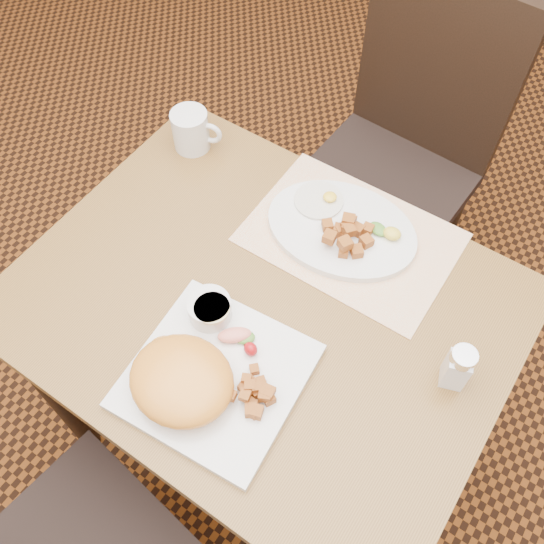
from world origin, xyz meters
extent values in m
plane|color=black|center=(0.00, 0.00, 0.00)|extent=(8.00, 8.00, 0.00)
cube|color=brown|center=(0.00, 0.00, 0.73)|extent=(0.90, 0.70, 0.03)
cylinder|color=black|center=(-0.40, -0.30, 0.36)|extent=(0.05, 0.05, 0.71)
cylinder|color=black|center=(-0.40, 0.30, 0.36)|extent=(0.05, 0.05, 0.71)
cylinder|color=black|center=(0.40, 0.30, 0.36)|extent=(0.05, 0.05, 0.71)
cylinder|color=black|center=(-0.19, -0.36, 0.21)|extent=(0.04, 0.04, 0.42)
cube|color=black|center=(-0.04, 0.62, 0.45)|extent=(0.44, 0.44, 0.05)
cylinder|color=black|center=(0.15, 0.80, 0.21)|extent=(0.04, 0.04, 0.42)
cylinder|color=black|center=(0.14, 0.44, 0.21)|extent=(0.04, 0.04, 0.42)
cylinder|color=black|center=(-0.21, 0.81, 0.21)|extent=(0.04, 0.04, 0.42)
cylinder|color=black|center=(-0.22, 0.45, 0.21)|extent=(0.04, 0.04, 0.42)
cube|color=black|center=(-0.03, 0.82, 0.72)|extent=(0.42, 0.06, 0.50)
cube|color=white|center=(0.06, 0.22, 0.75)|extent=(0.40, 0.28, 0.00)
cube|color=silver|center=(0.02, -0.17, 0.76)|extent=(0.30, 0.30, 0.02)
ellipsoid|color=orange|center=(-0.01, -0.22, 0.80)|extent=(0.18, 0.16, 0.07)
ellipsoid|color=orange|center=(0.02, -0.24, 0.78)|extent=(0.07, 0.06, 0.02)
ellipsoid|color=orange|center=(-0.07, -0.19, 0.78)|extent=(0.07, 0.06, 0.02)
cylinder|color=silver|center=(-0.06, -0.08, 0.79)|extent=(0.08, 0.08, 0.04)
cylinder|color=beige|center=(-0.05, -0.08, 0.81)|extent=(0.06, 0.06, 0.01)
ellipsoid|color=#387223|center=(0.02, -0.09, 0.77)|extent=(0.05, 0.04, 0.01)
ellipsoid|color=red|center=(0.05, -0.10, 0.78)|extent=(0.03, 0.03, 0.03)
ellipsoid|color=#F28C72|center=(0.01, -0.09, 0.78)|extent=(0.06, 0.06, 0.02)
cylinder|color=white|center=(-0.03, 0.25, 0.77)|extent=(0.10, 0.10, 0.01)
ellipsoid|color=yellow|center=(-0.02, 0.26, 0.78)|extent=(0.03, 0.03, 0.01)
ellipsoid|color=#387223|center=(0.10, 0.25, 0.78)|extent=(0.05, 0.04, 0.01)
ellipsoid|color=yellow|center=(0.13, 0.25, 0.78)|extent=(0.04, 0.03, 0.02)
cube|color=white|center=(0.35, 0.05, 0.79)|extent=(0.05, 0.05, 0.08)
cylinder|color=silver|center=(0.35, 0.05, 0.84)|extent=(0.05, 0.05, 0.02)
cylinder|color=silver|center=(-0.36, 0.24, 0.80)|extent=(0.08, 0.08, 0.09)
torus|color=silver|center=(-0.31, 0.26, 0.80)|extent=(0.05, 0.03, 0.05)
cube|color=#AC5A1B|center=(0.10, -0.15, 0.77)|extent=(0.03, 0.03, 0.02)
cube|color=#AC5A1B|center=(0.09, -0.16, 0.79)|extent=(0.02, 0.02, 0.02)
cube|color=#AC5A1B|center=(0.07, -0.16, 0.77)|extent=(0.02, 0.02, 0.01)
cube|color=#AC5A1B|center=(0.07, -0.13, 0.77)|extent=(0.02, 0.02, 0.01)
cube|color=#AC5A1B|center=(0.08, -0.15, 0.77)|extent=(0.02, 0.02, 0.01)
cube|color=#AC5A1B|center=(0.10, -0.15, 0.77)|extent=(0.02, 0.02, 0.02)
cube|color=#AC5A1B|center=(0.10, -0.16, 0.79)|extent=(0.02, 0.02, 0.02)
cube|color=#AC5A1B|center=(0.10, -0.15, 0.79)|extent=(0.02, 0.02, 0.01)
cube|color=#AC5A1B|center=(0.09, -0.14, 0.77)|extent=(0.03, 0.03, 0.02)
cube|color=#AC5A1B|center=(0.12, -0.15, 0.79)|extent=(0.02, 0.02, 0.02)
cube|color=#AC5A1B|center=(0.10, -0.16, 0.77)|extent=(0.02, 0.02, 0.02)
cube|color=#AC5A1B|center=(0.12, -0.19, 0.77)|extent=(0.02, 0.02, 0.02)
cube|color=#AC5A1B|center=(0.07, -0.19, 0.79)|extent=(0.02, 0.02, 0.02)
cube|color=#AC5A1B|center=(0.11, -0.16, 0.77)|extent=(0.02, 0.02, 0.02)
cube|color=#AC5A1B|center=(0.11, -0.19, 0.78)|extent=(0.03, 0.03, 0.02)
cube|color=#AC5A1B|center=(0.09, -0.18, 0.79)|extent=(0.02, 0.02, 0.01)
cube|color=#AC5A1B|center=(0.07, -0.15, 0.79)|extent=(0.02, 0.02, 0.01)
cube|color=#AC5A1B|center=(0.10, -0.15, 0.79)|extent=(0.02, 0.02, 0.01)
cube|color=#AC5A1B|center=(0.12, -0.16, 0.79)|extent=(0.03, 0.03, 0.02)
cube|color=#AC5A1B|center=(0.10, -0.18, 0.77)|extent=(0.02, 0.01, 0.01)
cube|color=#AC5A1B|center=(0.12, -0.16, 0.78)|extent=(0.02, 0.02, 0.02)
cube|color=#AC5A1B|center=(0.10, -0.16, 0.78)|extent=(0.02, 0.02, 0.02)
cube|color=#AC5A1B|center=(0.12, -0.19, 0.78)|extent=(0.03, 0.03, 0.02)
cube|color=#AC5A1B|center=(0.08, -0.16, 0.78)|extent=(0.03, 0.03, 0.02)
cube|color=#AC5A1B|center=(0.10, 0.18, 0.78)|extent=(0.03, 0.03, 0.02)
cube|color=#AC5A1B|center=(0.06, 0.20, 0.80)|extent=(0.03, 0.03, 0.02)
cube|color=#AC5A1B|center=(0.09, 0.24, 0.78)|extent=(0.02, 0.02, 0.02)
cube|color=#AC5A1B|center=(0.04, 0.17, 0.80)|extent=(0.03, 0.03, 0.02)
cube|color=#AC5A1B|center=(0.05, 0.24, 0.78)|extent=(0.02, 0.02, 0.02)
cube|color=#AC5A1B|center=(0.05, 0.21, 0.78)|extent=(0.02, 0.02, 0.01)
cube|color=#AC5A1B|center=(0.05, 0.21, 0.79)|extent=(0.03, 0.03, 0.02)
cube|color=#AC5A1B|center=(0.02, 0.20, 0.78)|extent=(0.03, 0.03, 0.02)
cube|color=#AC5A1B|center=(0.05, 0.22, 0.80)|extent=(0.03, 0.03, 0.02)
cube|color=#AC5A1B|center=(0.05, 0.21, 0.78)|extent=(0.03, 0.03, 0.02)
cube|color=#AC5A1B|center=(0.10, 0.21, 0.78)|extent=(0.03, 0.03, 0.02)
cube|color=#AC5A1B|center=(0.07, 0.17, 0.80)|extent=(0.03, 0.03, 0.02)
cube|color=#AC5A1B|center=(0.05, 0.21, 0.78)|extent=(0.02, 0.02, 0.02)
cube|color=#AC5A1B|center=(0.07, 0.22, 0.78)|extent=(0.02, 0.02, 0.02)
cube|color=#AC5A1B|center=(0.10, 0.21, 0.78)|extent=(0.02, 0.02, 0.02)
cube|color=#AC5A1B|center=(0.04, 0.20, 0.78)|extent=(0.03, 0.03, 0.02)
cube|color=#AC5A1B|center=(0.08, 0.16, 0.78)|extent=(0.02, 0.02, 0.02)
cube|color=#AC5A1B|center=(0.05, 0.21, 0.78)|extent=(0.03, 0.03, 0.02)
cube|color=#AC5A1B|center=(0.05, 0.20, 0.78)|extent=(0.02, 0.03, 0.01)
cube|color=#AC5A1B|center=(0.06, 0.21, 0.79)|extent=(0.02, 0.02, 0.02)
camera|label=1|loc=(0.33, -0.46, 1.72)|focal=40.00mm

